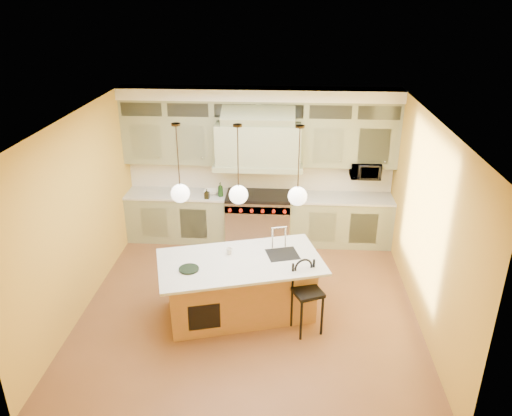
# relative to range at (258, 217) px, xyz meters

# --- Properties ---
(floor) EXTENTS (5.00, 5.00, 0.00)m
(floor) POSITION_rel_range_xyz_m (0.00, -2.14, -0.49)
(floor) COLOR brown
(floor) RESTS_ON ground
(ceiling) EXTENTS (5.00, 5.00, 0.00)m
(ceiling) POSITION_rel_range_xyz_m (0.00, -2.14, 2.41)
(ceiling) COLOR white
(ceiling) RESTS_ON wall_back
(wall_back) EXTENTS (5.00, 0.00, 5.00)m
(wall_back) POSITION_rel_range_xyz_m (0.00, 0.36, 0.96)
(wall_back) COLOR gold
(wall_back) RESTS_ON ground
(wall_front) EXTENTS (5.00, 0.00, 5.00)m
(wall_front) POSITION_rel_range_xyz_m (0.00, -4.64, 0.96)
(wall_front) COLOR gold
(wall_front) RESTS_ON ground
(wall_left) EXTENTS (0.00, 5.00, 5.00)m
(wall_left) POSITION_rel_range_xyz_m (-2.50, -2.14, 0.96)
(wall_left) COLOR gold
(wall_left) RESTS_ON ground
(wall_right) EXTENTS (0.00, 5.00, 5.00)m
(wall_right) POSITION_rel_range_xyz_m (2.50, -2.14, 0.96)
(wall_right) COLOR gold
(wall_right) RESTS_ON ground
(back_cabinetry) EXTENTS (5.00, 0.77, 2.90)m
(back_cabinetry) POSITION_rel_range_xyz_m (0.00, 0.09, 0.94)
(back_cabinetry) COLOR gray
(back_cabinetry) RESTS_ON floor
(range) EXTENTS (1.20, 0.74, 0.96)m
(range) POSITION_rel_range_xyz_m (0.00, 0.00, 0.00)
(range) COLOR silver
(range) RESTS_ON floor
(kitchen_island) EXTENTS (2.57, 1.83, 1.35)m
(kitchen_island) POSITION_rel_range_xyz_m (-0.12, -2.38, -0.01)
(kitchen_island) COLOR olive
(kitchen_island) RESTS_ON floor
(counter_stool) EXTENTS (0.50, 0.50, 1.08)m
(counter_stool) POSITION_rel_range_xyz_m (0.84, -2.72, 0.13)
(counter_stool) COLOR black
(counter_stool) RESTS_ON floor
(microwave) EXTENTS (0.54, 0.37, 0.30)m
(microwave) POSITION_rel_range_xyz_m (1.95, 0.11, 0.96)
(microwave) COLOR black
(microwave) RESTS_ON back_cabinetry
(oil_bottle_a) EXTENTS (0.12, 0.12, 0.27)m
(oil_bottle_a) POSITION_rel_range_xyz_m (-0.70, -0.09, 0.59)
(oil_bottle_a) COLOR black
(oil_bottle_a) RESTS_ON back_cabinetry
(oil_bottle_b) EXTENTS (0.09, 0.09, 0.19)m
(oil_bottle_b) POSITION_rel_range_xyz_m (-0.93, -0.22, 0.55)
(oil_bottle_b) COLOR black
(oil_bottle_b) RESTS_ON back_cabinetry
(fruit_bowl) EXTENTS (0.30, 0.30, 0.07)m
(fruit_bowl) POSITION_rel_range_xyz_m (-0.90, 0.01, 0.49)
(fruit_bowl) COLOR white
(fruit_bowl) RESTS_ON back_cabinetry
(cup) EXTENTS (0.10, 0.10, 0.09)m
(cup) POSITION_rel_range_xyz_m (-0.29, -2.23, 0.48)
(cup) COLOR beige
(cup) RESTS_ON kitchen_island
(pendant_left) EXTENTS (0.26, 0.26, 1.11)m
(pendant_left) POSITION_rel_range_xyz_m (-0.93, -2.38, 1.46)
(pendant_left) COLOR #2D2319
(pendant_left) RESTS_ON ceiling
(pendant_center) EXTENTS (0.26, 0.26, 1.11)m
(pendant_center) POSITION_rel_range_xyz_m (-0.13, -2.38, 1.46)
(pendant_center) COLOR #2D2319
(pendant_center) RESTS_ON ceiling
(pendant_right) EXTENTS (0.26, 0.26, 1.11)m
(pendant_right) POSITION_rel_range_xyz_m (0.67, -2.38, 1.46)
(pendant_right) COLOR #2D2319
(pendant_right) RESTS_ON ceiling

